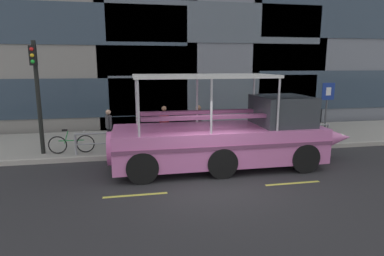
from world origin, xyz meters
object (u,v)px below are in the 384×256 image
(pedestrian_mid_left, at_px, (198,121))
(pedestrian_near_bow, at_px, (287,119))
(pedestrian_near_stern, at_px, (109,124))
(leaned_bicycle, at_px, (72,144))
(pedestrian_mid_right, at_px, (164,121))
(duck_tour_boat, at_px, (233,137))
(parking_sign, at_px, (327,102))
(traffic_light_pole, at_px, (37,87))

(pedestrian_mid_left, bearing_deg, pedestrian_near_bow, 4.53)
(pedestrian_mid_left, height_order, pedestrian_near_stern, pedestrian_mid_left)
(leaned_bicycle, relative_size, pedestrian_mid_left, 1.01)
(pedestrian_near_bow, distance_m, pedestrian_mid_right, 5.75)
(duck_tour_boat, bearing_deg, pedestrian_near_stern, 145.21)
(parking_sign, height_order, pedestrian_mid_right, parking_sign)
(traffic_light_pole, bearing_deg, pedestrian_near_bow, 3.42)
(pedestrian_mid_right, bearing_deg, traffic_light_pole, -169.54)
(leaned_bicycle, height_order, pedestrian_mid_right, pedestrian_mid_right)
(leaned_bicycle, xyz_separation_m, pedestrian_mid_right, (3.77, 1.02, 0.62))
(duck_tour_boat, bearing_deg, traffic_light_pole, 161.08)
(traffic_light_pole, relative_size, parking_sign, 1.64)
(parking_sign, bearing_deg, pedestrian_mid_right, 172.97)
(traffic_light_pole, xyz_separation_m, parking_sign, (12.17, -0.00, -0.82))
(leaned_bicycle, bearing_deg, duck_tour_boat, -21.20)
(pedestrian_near_bow, bearing_deg, traffic_light_pole, -176.58)
(leaned_bicycle, xyz_separation_m, duck_tour_boat, (5.84, -2.27, 0.53))
(parking_sign, bearing_deg, leaned_bicycle, -179.40)
(pedestrian_near_bow, distance_m, pedestrian_near_stern, 8.11)
(parking_sign, xyz_separation_m, pedestrian_near_bow, (-1.56, 0.64, -0.83))
(pedestrian_near_bow, bearing_deg, duck_tour_boat, -140.56)
(leaned_bicycle, bearing_deg, pedestrian_near_bow, 4.51)
(parking_sign, xyz_separation_m, leaned_bicycle, (-11.07, -0.12, -1.41))
(duck_tour_boat, xyz_separation_m, pedestrian_mid_left, (-0.67, 2.67, 0.14))
(pedestrian_near_bow, relative_size, pedestrian_mid_right, 0.96)
(leaned_bicycle, bearing_deg, parking_sign, 0.60)
(pedestrian_mid_right, bearing_deg, pedestrian_mid_left, -23.46)
(duck_tour_boat, height_order, pedestrian_near_bow, duck_tour_boat)
(parking_sign, relative_size, pedestrian_near_bow, 1.67)
(duck_tour_boat, xyz_separation_m, pedestrian_mid_right, (-2.07, 3.28, 0.09))
(pedestrian_near_stern, bearing_deg, duck_tour_boat, -34.79)
(traffic_light_pole, relative_size, pedestrian_near_bow, 2.74)
(parking_sign, xyz_separation_m, pedestrian_mid_right, (-7.30, 0.90, -0.79))
(duck_tour_boat, bearing_deg, parking_sign, 24.49)
(traffic_light_pole, distance_m, pedestrian_mid_right, 5.21)
(pedestrian_mid_left, distance_m, pedestrian_near_stern, 3.79)
(pedestrian_near_bow, bearing_deg, parking_sign, -22.16)
(duck_tour_boat, bearing_deg, pedestrian_mid_left, 104.10)
(traffic_light_pole, height_order, parking_sign, traffic_light_pole)
(pedestrian_near_stern, bearing_deg, pedestrian_near_bow, -0.47)
(pedestrian_near_bow, xyz_separation_m, pedestrian_mid_left, (-4.34, -0.34, 0.09))
(pedestrian_near_stern, bearing_deg, traffic_light_pole, -164.37)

